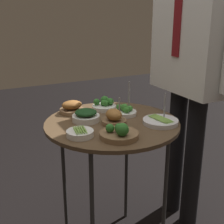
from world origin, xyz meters
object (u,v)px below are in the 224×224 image
bowl_broccoli_center (119,133)px  bowl_asparagus_far_rim (160,121)px  bowl_spinach_front_left (86,116)px  waiter_figure (193,49)px  bowl_broccoli_back_left (125,111)px  bowl_broccoli_near_rim (104,105)px  serving_cart (112,132)px  bowl_roast_mid_right (72,108)px  bowl_roast_front_right (114,118)px  bowl_asparagus_back_right (80,133)px

bowl_broccoli_center → bowl_asparagus_far_rim: 0.27m
bowl_spinach_front_left → waiter_figure: 0.70m
bowl_broccoli_back_left → bowl_broccoli_near_rim: bowl_broccoli_back_left is taller
serving_cart → waiter_figure: (-0.06, 0.52, 0.38)m
bowl_broccoli_center → bowl_spinach_front_left: bowl_broccoli_center is taller
serving_cart → bowl_broccoli_center: bearing=-18.2°
serving_cart → bowl_spinach_front_left: size_ratio=5.55×
bowl_spinach_front_left → serving_cart: bearing=58.8°
bowl_spinach_front_left → bowl_roast_mid_right: 0.15m
serving_cart → bowl_broccoli_near_rim: bearing=165.3°
bowl_roast_front_right → bowl_broccoli_near_rim: 0.24m
bowl_broccoli_center → bowl_broccoli_near_rim: (-0.39, 0.12, 0.00)m
bowl_broccoli_center → bowl_asparagus_far_rim: bearing=104.1°
bowl_roast_mid_right → bowl_roast_front_right: bearing=26.5°
serving_cart → bowl_broccoli_center: size_ratio=4.44×
bowl_roast_front_right → bowl_asparagus_back_right: (0.07, -0.20, -0.02)m
bowl_asparagus_far_rim → bowl_roast_mid_right: bearing=-136.8°
bowl_broccoli_back_left → bowl_roast_mid_right: bearing=-123.9°
bowl_spinach_front_left → bowl_roast_mid_right: (-0.15, -0.02, 0.00)m
bowl_roast_front_right → waiter_figure: size_ratio=0.07×
bowl_broccoli_center → bowl_asparagus_far_rim: bowl_asparagus_far_rim is taller
bowl_asparagus_far_rim → bowl_roast_mid_right: bowl_asparagus_far_rim is taller
serving_cart → bowl_broccoli_near_rim: (-0.20, 0.05, 0.08)m
bowl_roast_front_right → bowl_broccoli_back_left: bearing=129.8°
bowl_broccoli_back_left → bowl_broccoli_near_rim: bearing=-159.1°
bowl_roast_mid_right → bowl_broccoli_back_left: bearing=56.1°
bowl_broccoli_near_rim → bowl_spinach_front_left: bearing=-51.3°
bowl_roast_mid_right → bowl_broccoli_center: bearing=8.9°
serving_cart → bowl_roast_mid_right: bowl_roast_mid_right is taller
bowl_broccoli_center → bowl_spinach_front_left: (-0.26, -0.05, 0.00)m
serving_cart → bowl_asparagus_far_rim: bowl_asparagus_far_rim is taller
bowl_asparagus_back_right → bowl_roast_mid_right: 0.33m
bowl_asparagus_far_rim → waiter_figure: size_ratio=0.10×
bowl_spinach_front_left → bowl_asparagus_back_right: bearing=-29.8°
bowl_roast_front_right → bowl_broccoli_center: 0.17m
bowl_asparagus_back_right → bowl_roast_mid_right: size_ratio=0.90×
bowl_spinach_front_left → waiter_figure: (0.01, 0.64, 0.29)m
bowl_roast_front_right → bowl_asparagus_back_right: bowl_roast_front_right is taller
bowl_roast_mid_right → bowl_spinach_front_left: bearing=7.1°
bowl_broccoli_back_left → bowl_roast_mid_right: (-0.16, -0.23, 0.01)m
waiter_figure → bowl_asparagus_far_rim: bearing=-60.2°
bowl_asparagus_far_rim → serving_cart: bearing=-123.4°
bowl_asparagus_back_right → bowl_roast_mid_right: bearing=166.3°
bowl_roast_mid_right → waiter_figure: (0.16, 0.65, 0.29)m
bowl_broccoli_near_rim → waiter_figure: size_ratio=0.08×
serving_cart → waiter_figure: waiter_figure is taller
bowl_roast_front_right → waiter_figure: 0.61m
bowl_roast_front_right → waiter_figure: bearing=99.5°
bowl_asparagus_far_rim → bowl_roast_mid_right: size_ratio=1.29×
bowl_broccoli_near_rim → waiter_figure: (0.14, 0.47, 0.29)m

